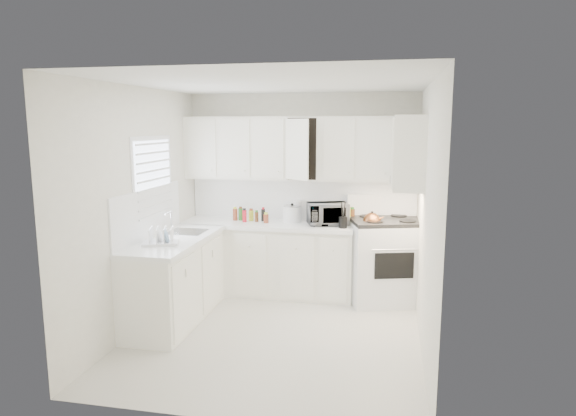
% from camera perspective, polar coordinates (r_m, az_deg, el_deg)
% --- Properties ---
extents(floor, '(3.20, 3.20, 0.00)m').
position_cam_1_polar(floor, '(5.49, -1.49, -14.19)').
color(floor, silver).
rests_on(floor, ground).
extents(ceiling, '(3.20, 3.20, 0.00)m').
position_cam_1_polar(ceiling, '(5.04, -1.62, 13.98)').
color(ceiling, white).
rests_on(ceiling, ground).
extents(wall_back, '(3.00, 0.00, 3.00)m').
position_cam_1_polar(wall_back, '(6.66, 1.54, 1.67)').
color(wall_back, white).
rests_on(wall_back, ground).
extents(wall_front, '(3.00, 0.00, 3.00)m').
position_cam_1_polar(wall_front, '(3.60, -7.30, -5.12)').
color(wall_front, white).
rests_on(wall_front, ground).
extents(wall_left, '(0.00, 3.20, 3.20)m').
position_cam_1_polar(wall_left, '(5.64, -16.59, -0.15)').
color(wall_left, white).
rests_on(wall_left, ground).
extents(wall_right, '(0.00, 3.20, 3.20)m').
position_cam_1_polar(wall_right, '(5.00, 15.46, -1.29)').
color(wall_right, white).
rests_on(wall_right, ground).
extents(window_blinds, '(0.06, 0.96, 1.06)m').
position_cam_1_polar(window_blinds, '(5.90, -14.95, 2.80)').
color(window_blinds, white).
rests_on(window_blinds, wall_left).
extents(lower_cabinets_back, '(2.22, 0.60, 0.90)m').
position_cam_1_polar(lower_cabinets_back, '(6.62, -2.29, -5.89)').
color(lower_cabinets_back, white).
rests_on(lower_cabinets_back, floor).
extents(lower_cabinets_left, '(0.60, 1.60, 0.90)m').
position_cam_1_polar(lower_cabinets_left, '(5.88, -12.67, -8.13)').
color(lower_cabinets_left, white).
rests_on(lower_cabinets_left, floor).
extents(countertop_back, '(2.24, 0.64, 0.05)m').
position_cam_1_polar(countertop_back, '(6.50, -2.34, -1.87)').
color(countertop_back, white).
rests_on(countertop_back, lower_cabinets_back).
extents(countertop_left, '(0.64, 1.62, 0.05)m').
position_cam_1_polar(countertop_left, '(5.75, -12.74, -3.61)').
color(countertop_left, white).
rests_on(countertop_left, lower_cabinets_left).
extents(backsplash_back, '(2.98, 0.02, 0.55)m').
position_cam_1_polar(backsplash_back, '(6.66, 1.52, 1.02)').
color(backsplash_back, white).
rests_on(backsplash_back, wall_back).
extents(backsplash_left, '(0.02, 1.60, 0.55)m').
position_cam_1_polar(backsplash_left, '(5.82, -15.55, -0.56)').
color(backsplash_left, white).
rests_on(backsplash_left, wall_left).
extents(upper_cabinets_back, '(3.00, 0.33, 0.80)m').
position_cam_1_polar(upper_cabinets_back, '(6.47, 1.29, 3.23)').
color(upper_cabinets_back, white).
rests_on(upper_cabinets_back, wall_back).
extents(upper_cabinets_right, '(0.33, 0.90, 0.80)m').
position_cam_1_polar(upper_cabinets_right, '(5.77, 13.37, 2.21)').
color(upper_cabinets_right, white).
rests_on(upper_cabinets_right, wall_right).
extents(sink, '(0.42, 0.38, 0.30)m').
position_cam_1_polar(sink, '(6.03, -11.44, -1.55)').
color(sink, gray).
rests_on(sink, countertop_left).
extents(stove, '(1.04, 0.93, 1.34)m').
position_cam_1_polar(stove, '(6.39, 11.07, -4.58)').
color(stove, white).
rests_on(stove, floor).
extents(tea_kettle, '(0.29, 0.26, 0.24)m').
position_cam_1_polar(tea_kettle, '(6.15, 9.49, -1.36)').
color(tea_kettle, brown).
rests_on(tea_kettle, stove).
extents(frying_pan, '(0.34, 0.52, 0.04)m').
position_cam_1_polar(frying_pan, '(6.48, 12.75, -1.76)').
color(frying_pan, black).
rests_on(frying_pan, stove).
extents(microwave, '(0.56, 0.42, 0.33)m').
position_cam_1_polar(microwave, '(6.36, 4.52, -0.39)').
color(microwave, gray).
rests_on(microwave, countertop_back).
extents(rice_cooker, '(0.27, 0.27, 0.24)m').
position_cam_1_polar(rice_cooker, '(6.52, 0.47, -0.53)').
color(rice_cooker, white).
rests_on(rice_cooker, countertop_back).
extents(paper_towel, '(0.12, 0.12, 0.27)m').
position_cam_1_polar(paper_towel, '(6.61, 1.09, -0.27)').
color(paper_towel, white).
rests_on(paper_towel, countertop_back).
extents(utensil_crock, '(0.13, 0.13, 0.33)m').
position_cam_1_polar(utensil_crock, '(6.16, 6.27, -0.74)').
color(utensil_crock, black).
rests_on(utensil_crock, countertop_back).
extents(dish_rack, '(0.43, 0.38, 0.20)m').
position_cam_1_polar(dish_rack, '(5.49, -14.27, -2.95)').
color(dish_rack, white).
rests_on(dish_rack, countertop_left).
extents(spice_left_0, '(0.06, 0.06, 0.13)m').
position_cam_1_polar(spice_left_0, '(6.73, -5.89, -0.75)').
color(spice_left_0, '#964429').
rests_on(spice_left_0, countertop_back).
extents(spice_left_1, '(0.06, 0.06, 0.13)m').
position_cam_1_polar(spice_left_1, '(6.62, -5.50, -0.91)').
color(spice_left_1, '#2D7226').
rests_on(spice_left_1, countertop_back).
extents(spice_left_2, '(0.06, 0.06, 0.13)m').
position_cam_1_polar(spice_left_2, '(6.69, -4.66, -0.80)').
color(spice_left_2, red).
rests_on(spice_left_2, countertop_back).
extents(spice_left_3, '(0.06, 0.06, 0.13)m').
position_cam_1_polar(spice_left_3, '(6.58, -4.25, -0.96)').
color(spice_left_3, '#DFF038').
rests_on(spice_left_3, countertop_back).
extents(spice_left_4, '(0.06, 0.06, 0.13)m').
position_cam_1_polar(spice_left_4, '(6.65, -3.42, -0.84)').
color(spice_left_4, brown).
rests_on(spice_left_4, countertop_back).
extents(spice_left_5, '(0.06, 0.06, 0.13)m').
position_cam_1_polar(spice_left_5, '(6.54, -2.99, -1.00)').
color(spice_left_5, black).
rests_on(spice_left_5, countertop_back).
extents(spice_left_6, '(0.06, 0.06, 0.13)m').
position_cam_1_polar(spice_left_6, '(6.61, -2.16, -0.89)').
color(spice_left_6, '#964429').
rests_on(spice_left_6, countertop_back).
extents(sauce_right_0, '(0.06, 0.06, 0.19)m').
position_cam_1_polar(sauce_right_0, '(6.49, 6.36, -0.87)').
color(sauce_right_0, red).
rests_on(sauce_right_0, countertop_back).
extents(sauce_right_1, '(0.06, 0.06, 0.19)m').
position_cam_1_polar(sauce_right_1, '(6.42, 6.81, -0.98)').
color(sauce_right_1, '#DFF038').
rests_on(sauce_right_1, countertop_back).
extents(sauce_right_2, '(0.06, 0.06, 0.19)m').
position_cam_1_polar(sauce_right_2, '(6.48, 7.33, -0.90)').
color(sauce_right_2, brown).
rests_on(sauce_right_2, countertop_back).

